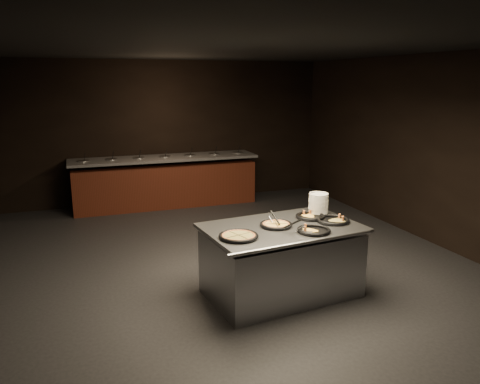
{
  "coord_description": "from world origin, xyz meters",
  "views": [
    {
      "loc": [
        -1.7,
        -5.65,
        2.48
      ],
      "look_at": [
        0.43,
        0.3,
        0.98
      ],
      "focal_mm": 35.0,
      "sensor_mm": 36.0,
      "label": 1
    }
  ],
  "objects_px": {
    "serving_counter": "(281,262)",
    "pan_veggie_whole": "(239,236)",
    "plate_stack": "(318,204)",
    "pan_cheese_whole": "(276,225)"
  },
  "relations": [
    {
      "from": "plate_stack",
      "to": "pan_veggie_whole",
      "type": "xyz_separation_m",
      "value": [
        -1.26,
        -0.55,
        -0.11
      ]
    },
    {
      "from": "serving_counter",
      "to": "pan_veggie_whole",
      "type": "distance_m",
      "value": 0.8
    },
    {
      "from": "pan_veggie_whole",
      "to": "serving_counter",
      "type": "bearing_deg",
      "value": 19.76
    },
    {
      "from": "pan_veggie_whole",
      "to": "plate_stack",
      "type": "bearing_deg",
      "value": 23.39
    },
    {
      "from": "pan_veggie_whole",
      "to": "pan_cheese_whole",
      "type": "height_order",
      "value": "same"
    },
    {
      "from": "serving_counter",
      "to": "pan_cheese_whole",
      "type": "height_order",
      "value": "pan_cheese_whole"
    },
    {
      "from": "pan_veggie_whole",
      "to": "pan_cheese_whole",
      "type": "relative_size",
      "value": 1.14
    },
    {
      "from": "plate_stack",
      "to": "pan_cheese_whole",
      "type": "xyz_separation_m",
      "value": [
        -0.72,
        -0.31,
        -0.11
      ]
    },
    {
      "from": "serving_counter",
      "to": "plate_stack",
      "type": "xyz_separation_m",
      "value": [
        0.65,
        0.33,
        0.57
      ]
    },
    {
      "from": "serving_counter",
      "to": "pan_cheese_whole",
      "type": "distance_m",
      "value": 0.46
    }
  ]
}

